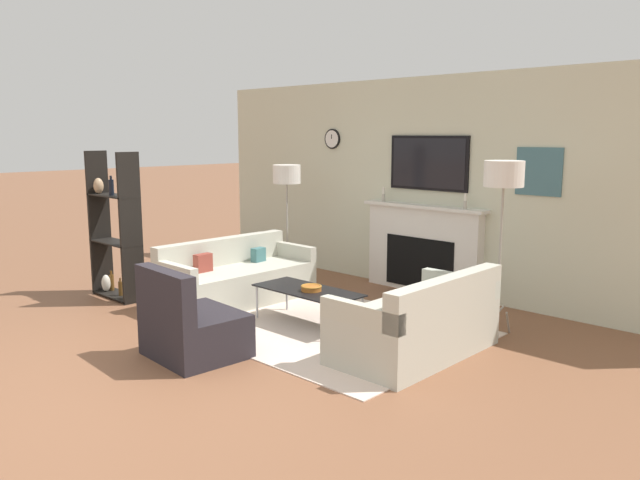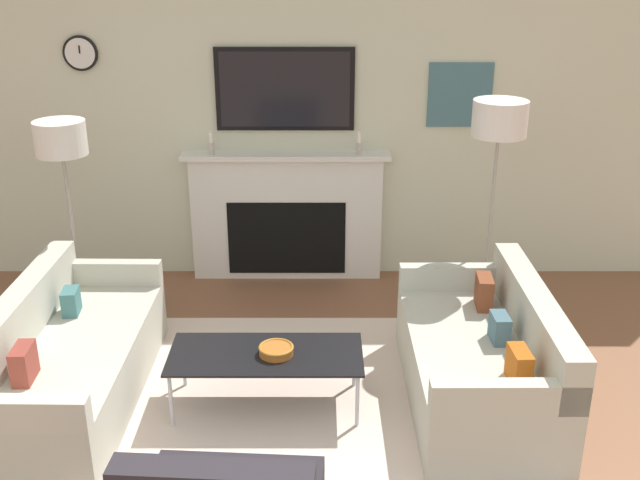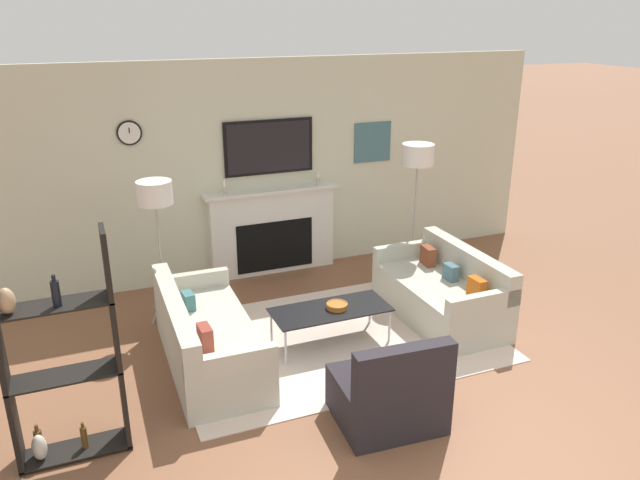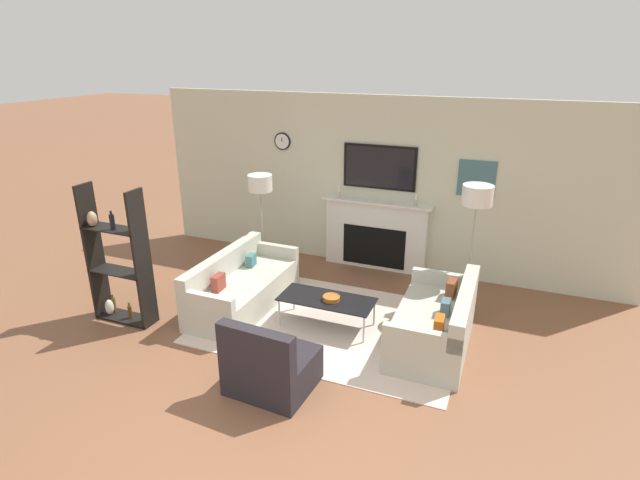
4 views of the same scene
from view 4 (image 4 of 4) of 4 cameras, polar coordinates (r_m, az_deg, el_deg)
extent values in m
plane|color=brown|center=(4.90, -8.70, -21.93)|extent=(60.00, 60.00, 0.00)
cube|color=beige|center=(7.85, 6.83, 6.31)|extent=(7.56, 0.07, 2.70)
cube|color=silver|center=(7.99, 6.36, 0.48)|extent=(1.63, 0.16, 1.08)
cube|color=black|center=(7.97, 6.14, -0.77)|extent=(1.01, 0.01, 0.65)
cube|color=silver|center=(7.80, 6.48, 4.28)|extent=(1.75, 0.22, 0.04)
cylinder|color=#B2AD9E|center=(7.93, 2.18, 5.20)|extent=(0.04, 0.04, 0.10)
cylinder|color=white|center=(7.90, 2.19, 5.86)|extent=(0.03, 0.03, 0.09)
cylinder|color=#B2AD9E|center=(7.62, 10.87, 4.18)|extent=(0.04, 0.04, 0.10)
cylinder|color=white|center=(7.59, 10.91, 4.87)|extent=(0.03, 0.03, 0.09)
cube|color=black|center=(7.74, 6.82, 8.27)|extent=(1.14, 0.04, 0.68)
cube|color=black|center=(7.73, 6.78, 8.24)|extent=(1.06, 0.01, 0.61)
cylinder|color=black|center=(8.26, -4.32, 11.19)|extent=(0.28, 0.02, 0.28)
cylinder|color=silver|center=(8.24, -4.36, 11.17)|extent=(0.24, 0.00, 0.24)
cube|color=black|center=(8.24, -4.38, 11.38)|extent=(0.01, 0.00, 0.06)
cube|color=#3F6973|center=(7.52, 17.46, 6.71)|extent=(0.52, 0.02, 0.52)
cube|color=beige|center=(6.52, 1.34, -9.56)|extent=(3.25, 2.26, 0.01)
cube|color=beige|center=(6.91, -8.64, -5.97)|extent=(0.81, 1.86, 0.42)
cube|color=beige|center=(6.91, -11.03, -2.73)|extent=(0.18, 1.85, 0.32)
cube|color=#BAB7A5|center=(7.48, -5.34, -1.14)|extent=(0.79, 0.11, 0.18)
cube|color=beige|center=(6.14, -12.99, -6.79)|extent=(0.79, 0.11, 0.18)
cube|color=#3E7072|center=(7.16, -7.89, -2.31)|extent=(0.12, 0.18, 0.17)
cube|color=brown|center=(6.53, -11.53, -4.78)|extent=(0.11, 0.21, 0.21)
cube|color=beige|center=(6.14, 12.72, -9.84)|extent=(0.84, 1.62, 0.44)
cube|color=beige|center=(5.93, 16.23, -7.10)|extent=(0.17, 1.62, 0.33)
cube|color=beige|center=(5.34, 11.58, -10.90)|extent=(0.83, 0.10, 0.18)
cube|color=#B9BFAE|center=(6.67, 14.04, -4.36)|extent=(0.83, 0.10, 0.18)
cube|color=#BB5816|center=(5.56, 13.43, -9.51)|extent=(0.11, 0.21, 0.21)
cube|color=#476874|center=(5.98, 14.14, -7.46)|extent=(0.11, 0.18, 0.18)
cube|color=brown|center=(6.39, 14.78, -5.39)|extent=(0.12, 0.23, 0.22)
cube|color=#262228|center=(5.38, -5.41, -14.55)|extent=(0.87, 0.78, 0.40)
cube|color=#262228|center=(4.94, -7.36, -12.32)|extent=(0.83, 0.19, 0.44)
cube|color=black|center=(6.31, 0.77, -6.78)|extent=(1.20, 0.52, 0.02)
cylinder|color=#B7B7BC|center=(6.43, -4.69, -8.26)|extent=(0.02, 0.02, 0.37)
cylinder|color=#B7B7BC|center=(6.07, 5.02, -10.19)|extent=(0.02, 0.02, 0.37)
cylinder|color=#B7B7BC|center=(6.78, -3.01, -6.58)|extent=(0.02, 0.02, 0.37)
cylinder|color=#B7B7BC|center=(6.44, 6.21, -8.27)|extent=(0.02, 0.02, 0.37)
cylinder|color=#B66524|center=(6.27, 1.30, -6.68)|extent=(0.21, 0.21, 0.05)
torus|color=#AF7024|center=(6.26, 1.30, -6.49)|extent=(0.22, 0.22, 0.02)
cylinder|color=#9E998E|center=(7.87, -5.67, -3.09)|extent=(0.09, 0.23, 0.26)
cylinder|color=#9E998E|center=(7.99, -6.71, -2.77)|extent=(0.17, 0.19, 0.26)
cylinder|color=#9E998E|center=(7.82, -6.98, -3.32)|extent=(0.23, 0.07, 0.26)
cylinder|color=#9E998E|center=(7.65, -6.66, 1.58)|extent=(0.02, 0.02, 1.11)
cylinder|color=white|center=(7.45, -6.87, 6.49)|extent=(0.36, 0.36, 0.24)
cylinder|color=#9E998E|center=(7.11, 17.14, -6.65)|extent=(0.09, 0.23, 0.28)
cylinder|color=#9E998E|center=(7.15, 15.69, -6.30)|extent=(0.17, 0.19, 0.28)
cylinder|color=#9E998E|center=(6.99, 15.96, -7.01)|extent=(0.23, 0.07, 0.28)
cylinder|color=#9E998E|center=(6.78, 16.89, -1.06)|extent=(0.02, 0.02, 1.22)
cylinder|color=white|center=(6.55, 17.56, 4.93)|extent=(0.38, 0.38, 0.25)
cube|color=black|center=(6.99, -24.41, -1.26)|extent=(0.04, 0.28, 1.79)
cube|color=black|center=(6.48, -19.62, -2.27)|extent=(0.04, 0.28, 1.79)
cube|color=black|center=(7.09, -21.16, -8.24)|extent=(0.81, 0.28, 0.02)
cube|color=black|center=(6.81, -21.87, -3.36)|extent=(0.81, 0.28, 0.01)
cube|color=black|center=(6.61, -22.54, 1.19)|extent=(0.81, 0.28, 0.02)
cylinder|color=black|center=(6.53, -22.65, 1.91)|extent=(0.06, 0.06, 0.19)
cylinder|color=black|center=(6.50, -22.80, 2.89)|extent=(0.03, 0.03, 0.05)
ellipsoid|color=tan|center=(6.75, -24.60, 2.21)|extent=(0.12, 0.12, 0.19)
cylinder|color=brown|center=(7.00, -20.88, -7.68)|extent=(0.05, 0.05, 0.18)
cylinder|color=brown|center=(6.95, -21.00, -6.88)|extent=(0.02, 0.02, 0.04)
ellipsoid|color=silver|center=(7.18, -22.92, -7.08)|extent=(0.11, 0.11, 0.21)
cylinder|color=brown|center=(7.23, -22.52, -6.86)|extent=(0.06, 0.06, 0.20)
cylinder|color=brown|center=(7.18, -22.66, -5.96)|extent=(0.03, 0.03, 0.05)
camera|label=1|loc=(2.91, 84.77, -26.91)|focal=35.00mm
camera|label=2|loc=(2.12, -31.80, 2.58)|focal=42.00mm
camera|label=3|loc=(4.25, -68.89, 6.48)|focal=35.00mm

